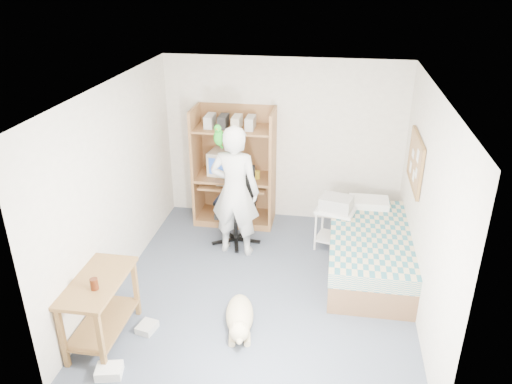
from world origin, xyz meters
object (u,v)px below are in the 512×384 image
office_chair (237,215)px  printer_cart (335,222)px  person (235,191)px  bed (369,250)px  dog (240,317)px  side_desk (100,301)px  computer_hutch (235,171)px

office_chair → printer_cart: office_chair is taller
office_chair → person: person is taller
bed → dog: size_ratio=2.13×
dog → printer_cart: bearing=52.5°
office_chair → printer_cart: (1.40, 0.00, 0.01)m
side_desk → person: person is taller
bed → side_desk: bearing=-147.5°
person → dog: (0.36, -1.62, -0.76)m
computer_hutch → dog: (0.56, -2.55, -0.66)m
side_desk → dog: 1.49m
printer_cart → office_chair: bearing=-165.6°
computer_hutch → bed: (2.00, -1.12, -0.53)m
computer_hutch → office_chair: computer_hutch is taller
computer_hutch → printer_cart: (1.54, -0.63, -0.42)m
person → side_desk: bearing=67.6°
bed → side_desk: size_ratio=2.02×
dog → bed: bearing=34.4°
bed → computer_hutch: bearing=150.7°
person → computer_hutch: bearing=-73.4°
side_desk → dog: (1.41, 0.38, -0.34)m
bed → side_desk: 3.39m
office_chair → computer_hutch: bearing=108.2°
bed → office_chair: 1.92m
bed → person: bearing=174.2°
office_chair → printer_cart: size_ratio=1.81×
computer_hutch → dog: 2.70m
side_desk → person: bearing=62.5°
office_chair → dog: 1.98m
side_desk → printer_cart: bearing=44.0°
computer_hutch → office_chair: size_ratio=1.63×
computer_hutch → office_chair: 0.77m
office_chair → person: 0.61m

